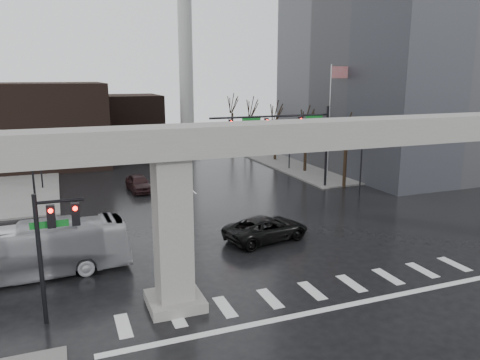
{
  "coord_description": "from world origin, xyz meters",
  "views": [
    {
      "loc": [
        -11.6,
        -20.5,
        10.92
      ],
      "look_at": [
        -1.25,
        6.1,
        4.5
      ],
      "focal_mm": 35.0,
      "sensor_mm": 36.0,
      "label": 1
    }
  ],
  "objects_px": {
    "pickup_truck": "(266,229)",
    "signal_mast_arm": "(292,130)",
    "far_car": "(139,183)",
    "city_bus": "(28,252)"
  },
  "relations": [
    {
      "from": "pickup_truck",
      "to": "signal_mast_arm",
      "type": "bearing_deg",
      "value": -45.75
    },
    {
      "from": "far_car",
      "to": "city_bus",
      "type": "bearing_deg",
      "value": -120.81
    },
    {
      "from": "far_car",
      "to": "pickup_truck",
      "type": "bearing_deg",
      "value": -75.23
    },
    {
      "from": "signal_mast_arm",
      "to": "city_bus",
      "type": "xyz_separation_m",
      "value": [
        -22.68,
        -12.7,
        -4.32
      ]
    },
    {
      "from": "pickup_truck",
      "to": "city_bus",
      "type": "bearing_deg",
      "value": 80.86
    },
    {
      "from": "city_bus",
      "to": "far_car",
      "type": "bearing_deg",
      "value": -29.49
    },
    {
      "from": "pickup_truck",
      "to": "city_bus",
      "type": "height_order",
      "value": "city_bus"
    },
    {
      "from": "pickup_truck",
      "to": "far_car",
      "type": "bearing_deg",
      "value": 6.99
    },
    {
      "from": "signal_mast_arm",
      "to": "city_bus",
      "type": "distance_m",
      "value": 26.35
    },
    {
      "from": "pickup_truck",
      "to": "far_car",
      "type": "distance_m",
      "value": 17.84
    }
  ]
}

